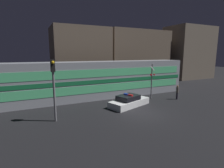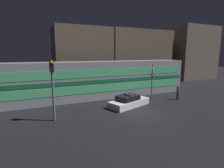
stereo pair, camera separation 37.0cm
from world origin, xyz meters
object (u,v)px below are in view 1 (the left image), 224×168
at_px(pedestrian, 177,92).
at_px(traffic_light_corner, 54,82).
at_px(police_car, 129,101).
at_px(crossing_signal_near, 152,80).
at_px(train, 97,80).

xyz_separation_m(pedestrian, traffic_light_corner, (-13.37, -0.84, 2.18)).
distance_m(police_car, crossing_signal_near, 4.46).
relative_size(train, pedestrian, 14.06).
bearing_deg(traffic_light_corner, police_car, 7.90).
xyz_separation_m(police_car, pedestrian, (6.23, -0.15, 0.39)).
height_order(train, pedestrian, train).
distance_m(train, police_car, 5.13).
xyz_separation_m(pedestrian, crossing_signal_near, (-2.38, 1.60, 1.33)).
distance_m(train, crossing_signal_near, 6.28).
relative_size(train, traffic_light_corner, 4.89).
xyz_separation_m(train, crossing_signal_near, (5.45, -3.13, 0.05)).
relative_size(train, crossing_signal_near, 5.79).
bearing_deg(traffic_light_corner, train, 45.13).
bearing_deg(traffic_light_corner, crossing_signal_near, 12.52).
relative_size(police_car, pedestrian, 2.86).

